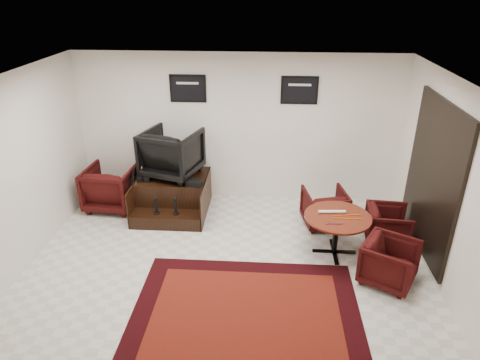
{
  "coord_description": "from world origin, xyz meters",
  "views": [
    {
      "loc": [
        0.56,
        -5.11,
        3.93
      ],
      "look_at": [
        0.15,
        0.9,
        1.1
      ],
      "focal_mm": 32.0,
      "sensor_mm": 36.0,
      "label": 1
    }
  ],
  "objects_px": {
    "table_chair_back": "(325,206)",
    "table_chair_window": "(388,224)",
    "shine_chair": "(172,151)",
    "table_chair_corner": "(390,261)",
    "meeting_table": "(337,221)",
    "armchair_side": "(111,185)",
    "shine_podium": "(173,195)"
  },
  "relations": [
    {
      "from": "shine_chair",
      "to": "table_chair_back",
      "type": "bearing_deg",
      "value": -172.78
    },
    {
      "from": "shine_podium",
      "to": "armchair_side",
      "type": "height_order",
      "value": "armchair_side"
    },
    {
      "from": "table_chair_back",
      "to": "table_chair_window",
      "type": "relative_size",
      "value": 1.06
    },
    {
      "from": "table_chair_back",
      "to": "armchair_side",
      "type": "bearing_deg",
      "value": -15.89
    },
    {
      "from": "shine_podium",
      "to": "meeting_table",
      "type": "relative_size",
      "value": 1.3
    },
    {
      "from": "table_chair_back",
      "to": "table_chair_corner",
      "type": "distance_m",
      "value": 1.71
    },
    {
      "from": "shine_podium",
      "to": "table_chair_corner",
      "type": "distance_m",
      "value": 3.96
    },
    {
      "from": "table_chair_window",
      "to": "table_chair_back",
      "type": "bearing_deg",
      "value": 67.65
    },
    {
      "from": "armchair_side",
      "to": "table_chair_corner",
      "type": "bearing_deg",
      "value": 161.73
    },
    {
      "from": "armchair_side",
      "to": "shine_podium",
      "type": "bearing_deg",
      "value": -177.77
    },
    {
      "from": "armchair_side",
      "to": "table_chair_corner",
      "type": "distance_m",
      "value": 5.04
    },
    {
      "from": "shine_podium",
      "to": "shine_chair",
      "type": "distance_m",
      "value": 0.84
    },
    {
      "from": "shine_chair",
      "to": "meeting_table",
      "type": "relative_size",
      "value": 0.94
    },
    {
      "from": "shine_chair",
      "to": "table_chair_corner",
      "type": "height_order",
      "value": "shine_chair"
    },
    {
      "from": "shine_podium",
      "to": "table_chair_corner",
      "type": "height_order",
      "value": "table_chair_corner"
    },
    {
      "from": "shine_podium",
      "to": "table_chair_back",
      "type": "xyz_separation_m",
      "value": [
        2.74,
        -0.33,
        0.06
      ]
    },
    {
      "from": "shine_podium",
      "to": "table_chair_back",
      "type": "distance_m",
      "value": 2.76
    },
    {
      "from": "table_chair_corner",
      "to": "meeting_table",
      "type": "bearing_deg",
      "value": 74.01
    },
    {
      "from": "meeting_table",
      "to": "table_chair_window",
      "type": "relative_size",
      "value": 1.5
    },
    {
      "from": "meeting_table",
      "to": "table_chair_corner",
      "type": "height_order",
      "value": "table_chair_corner"
    },
    {
      "from": "table_chair_back",
      "to": "table_chair_corner",
      "type": "height_order",
      "value": "table_chair_back"
    },
    {
      "from": "shine_podium",
      "to": "meeting_table",
      "type": "distance_m",
      "value": 3.08
    },
    {
      "from": "table_chair_back",
      "to": "table_chair_corner",
      "type": "relative_size",
      "value": 1.01
    },
    {
      "from": "shine_podium",
      "to": "table_chair_window",
      "type": "distance_m",
      "value": 3.81
    },
    {
      "from": "shine_chair",
      "to": "table_chair_corner",
      "type": "xyz_separation_m",
      "value": [
        3.49,
        -2.02,
        -0.78
      ]
    },
    {
      "from": "shine_podium",
      "to": "shine_chair",
      "type": "relative_size",
      "value": 1.38
    },
    {
      "from": "shine_chair",
      "to": "table_chair_window",
      "type": "height_order",
      "value": "shine_chair"
    },
    {
      "from": "table_chair_window",
      "to": "table_chair_corner",
      "type": "distance_m",
      "value": 1.07
    },
    {
      "from": "shine_chair",
      "to": "table_chair_corner",
      "type": "distance_m",
      "value": 4.1
    },
    {
      "from": "meeting_table",
      "to": "table_chair_back",
      "type": "bearing_deg",
      "value": 95.3
    },
    {
      "from": "meeting_table",
      "to": "table_chair_window",
      "type": "height_order",
      "value": "table_chair_window"
    },
    {
      "from": "shine_chair",
      "to": "table_chair_corner",
      "type": "relative_size",
      "value": 1.33
    }
  ]
}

